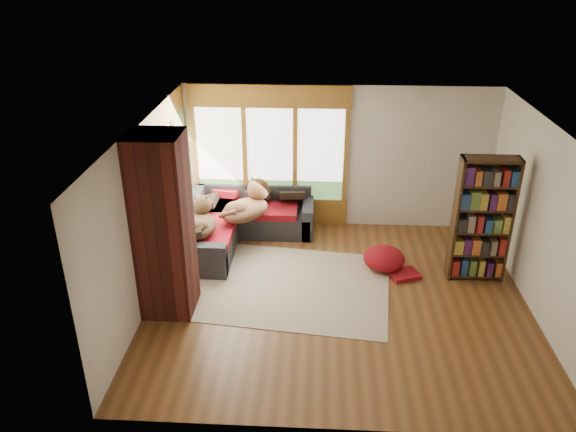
% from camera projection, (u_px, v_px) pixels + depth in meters
% --- Properties ---
extents(floor, '(5.50, 5.50, 0.00)m').
position_uv_depth(floor, '(338.00, 298.00, 8.29)').
color(floor, brown).
rests_on(floor, ground).
extents(ceiling, '(5.50, 5.50, 0.00)m').
position_uv_depth(ceiling, '(346.00, 128.00, 7.17)').
color(ceiling, white).
extents(wall_back, '(5.50, 0.04, 2.60)m').
position_uv_depth(wall_back, '(337.00, 158.00, 9.98)').
color(wall_back, silver).
rests_on(wall_back, ground).
extents(wall_front, '(5.50, 0.04, 2.60)m').
position_uv_depth(wall_front, '(349.00, 332.00, 5.48)').
color(wall_front, silver).
rests_on(wall_front, ground).
extents(wall_left, '(0.04, 5.00, 2.60)m').
position_uv_depth(wall_left, '(145.00, 215.00, 7.87)').
color(wall_left, silver).
rests_on(wall_left, ground).
extents(wall_right, '(0.04, 5.00, 2.60)m').
position_uv_depth(wall_right, '(545.00, 225.00, 7.59)').
color(wall_right, silver).
rests_on(wall_right, ground).
extents(windows_back, '(2.82, 0.10, 1.90)m').
position_uv_depth(windows_back, '(270.00, 155.00, 9.99)').
color(windows_back, olive).
rests_on(windows_back, wall_back).
extents(windows_left, '(0.10, 2.62, 1.90)m').
position_uv_depth(windows_left, '(168.00, 180.00, 8.92)').
color(windows_left, olive).
rests_on(windows_left, wall_left).
extents(roller_blind, '(0.03, 0.72, 0.90)m').
position_uv_depth(roller_blind, '(180.00, 139.00, 9.49)').
color(roller_blind, '#669155').
rests_on(roller_blind, wall_left).
extents(brick_chimney, '(0.70, 0.70, 2.60)m').
position_uv_depth(brick_chimney, '(163.00, 227.00, 7.54)').
color(brick_chimney, '#471914').
rests_on(brick_chimney, ground).
extents(sectional_sofa, '(2.20, 2.20, 0.80)m').
position_uv_depth(sectional_sofa, '(224.00, 225.00, 9.79)').
color(sectional_sofa, black).
rests_on(sectional_sofa, ground).
extents(area_rug, '(3.24, 2.62, 0.01)m').
position_uv_depth(area_rug, '(290.00, 285.00, 8.61)').
color(area_rug, white).
rests_on(area_rug, ground).
extents(bookshelf, '(0.85, 0.28, 1.99)m').
position_uv_depth(bookshelf, '(482.00, 220.00, 8.41)').
color(bookshelf, '#3B2513').
rests_on(bookshelf, ground).
extents(pouf, '(0.80, 0.80, 0.36)m').
position_uv_depth(pouf, '(384.00, 258.00, 9.00)').
color(pouf, maroon).
rests_on(pouf, area_rug).
extents(dog_tan, '(1.05, 1.11, 0.54)m').
position_uv_depth(dog_tan, '(248.00, 201.00, 9.48)').
color(dog_tan, brown).
rests_on(dog_tan, sectional_sofa).
extents(dog_brindle, '(0.56, 0.88, 0.47)m').
position_uv_depth(dog_brindle, '(200.00, 217.00, 9.02)').
color(dog_brindle, '#322115').
rests_on(dog_brindle, sectional_sofa).
extents(throw_pillows, '(1.98, 1.68, 0.45)m').
position_uv_depth(throw_pillows, '(226.00, 197.00, 9.71)').
color(throw_pillows, black).
rests_on(throw_pillows, sectional_sofa).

